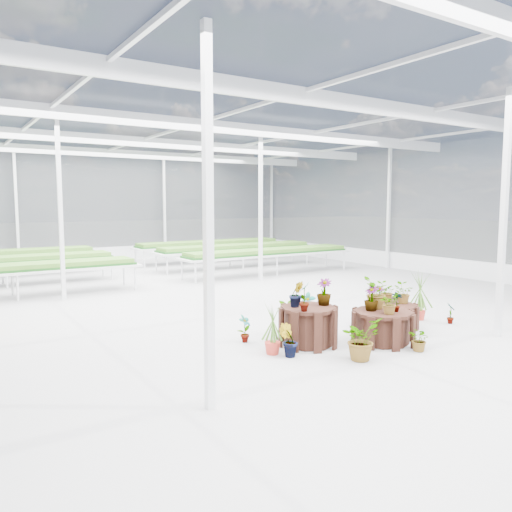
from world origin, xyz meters
TOP-DOWN VIEW (x-y plane):
  - ground_plane at (0.00, 0.00)m, footprint 24.00×24.00m
  - greenhouse_shell at (0.00, 0.00)m, footprint 18.00×24.00m
  - steel_frame at (0.00, 0.00)m, footprint 18.00×24.00m
  - nursery_benches at (0.00, 7.20)m, footprint 16.00×7.00m
  - plinth_tall at (-0.31, -2.54)m, footprint 1.32×1.32m
  - plinth_mid at (0.89, -3.14)m, footprint 1.41×1.41m
  - plinth_low at (1.89, -2.44)m, footprint 1.34×1.34m
  - nursery_plants at (0.62, -2.65)m, footprint 4.57×2.93m

SIDE VIEW (x-z plane):
  - ground_plane at x=0.00m, z-range 0.00..0.00m
  - plinth_low at x=1.89m, z-range 0.00..0.46m
  - plinth_mid at x=0.89m, z-range 0.00..0.57m
  - plinth_tall at x=-0.31m, z-range 0.00..0.68m
  - nursery_benches at x=0.00m, z-range 0.00..0.84m
  - nursery_plants at x=0.62m, z-range -0.09..1.12m
  - greenhouse_shell at x=0.00m, z-range 0.00..4.50m
  - steel_frame at x=0.00m, z-range 0.00..4.50m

